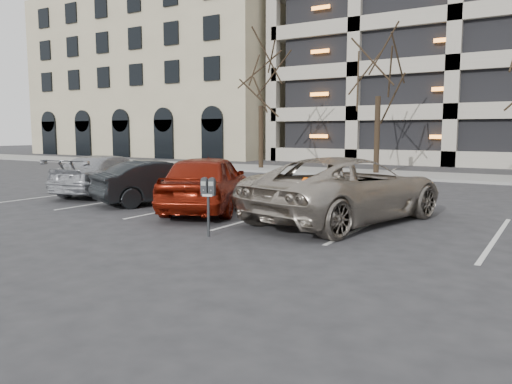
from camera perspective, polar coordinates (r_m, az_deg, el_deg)
The scene contains 11 objects.
ground at distance 10.88m, azimuth 1.68°, elevation -4.96°, with size 140.00×140.00×0.00m, color #28282B.
sidewalk at distance 25.86m, azimuth 19.85°, elevation 1.69°, with size 80.00×4.00×0.12m, color gray.
stall_lines at distance 13.53m, azimuth 1.46°, elevation -2.58°, with size 16.90×5.20×0.00m.
office_building at distance 51.68m, azimuth -8.70°, elevation 12.69°, with size 26.00×16.20×15.00m.
tree_a at distance 29.75m, azimuth 0.58°, elevation 14.15°, with size 3.64×3.64×8.27m.
tree_b at distance 26.89m, azimuth 13.94°, elevation 15.77°, with size 3.93×3.93×8.94m.
parking_meter at distance 10.62m, azimuth -5.49°, elevation -0.04°, with size 0.34×0.20×1.25m.
suv_silver at distance 12.66m, azimuth 10.35°, elevation 0.32°, with size 4.03×6.29×1.62m.
car_red at distance 14.16m, azimuth -5.60°, elevation 1.11°, with size 1.92×4.77×1.63m, color maroon.
car_dark at distance 15.90m, azimuth -10.86°, elevation 1.14°, with size 1.42×4.08×1.34m, color black.
car_silver at distance 18.63m, azimuth -16.45°, elevation 1.92°, with size 1.97×4.85×1.41m, color #A7AAAF.
Camera 1 is at (5.36, -9.20, 2.24)m, focal length 35.00 mm.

